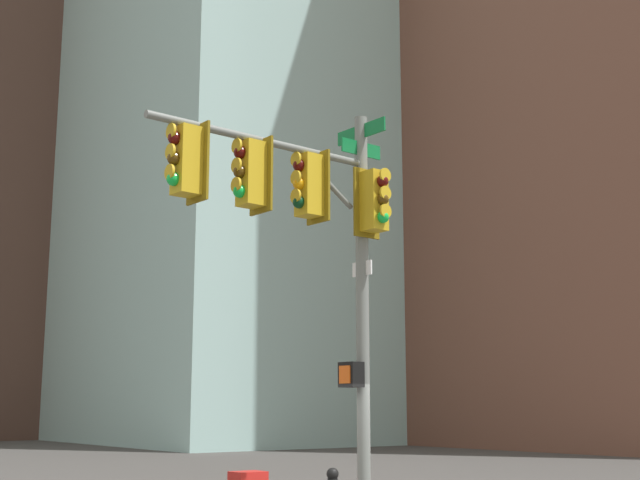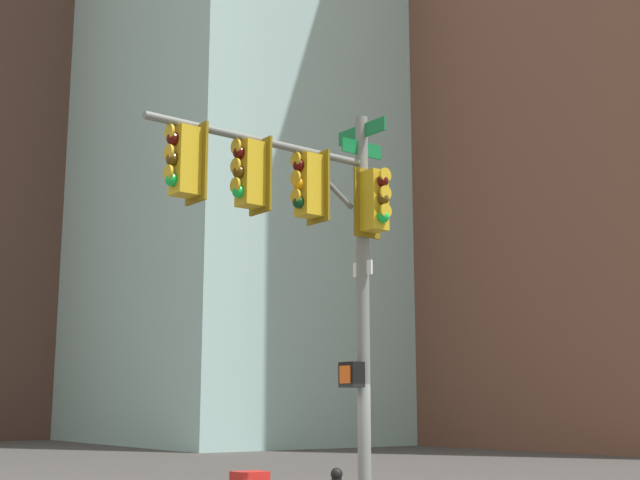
{
  "view_description": "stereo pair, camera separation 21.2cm",
  "coord_description": "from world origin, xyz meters",
  "views": [
    {
      "loc": [
        10.91,
        -9.41,
        2.16
      ],
      "look_at": [
        0.01,
        -1.19,
        4.75
      ],
      "focal_mm": 49.16,
      "sensor_mm": 36.0,
      "label": 1
    },
    {
      "loc": [
        11.04,
        -9.24,
        2.16
      ],
      "look_at": [
        0.01,
        -1.19,
        4.75
      ],
      "focal_mm": 49.16,
      "sensor_mm": 36.0,
      "label": 2
    }
  ],
  "objects": [
    {
      "name": "building_brick_nearside",
      "position": [
        -22.02,
        34.88,
        23.16
      ],
      "size": [
        27.05,
        20.91,
        46.32
      ],
      "primitive_type": "cube",
      "color": "brown",
      "rests_on": "ground_plane"
    },
    {
      "name": "signal_pole_assembly",
      "position": [
        0.07,
        -1.44,
        4.93
      ],
      "size": [
        1.2,
        4.48,
        6.98
      ],
      "rotation": [
        0.0,
        0.0,
        4.76
      ],
      "color": "slate",
      "rests_on": "ground_plane"
    }
  ]
}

